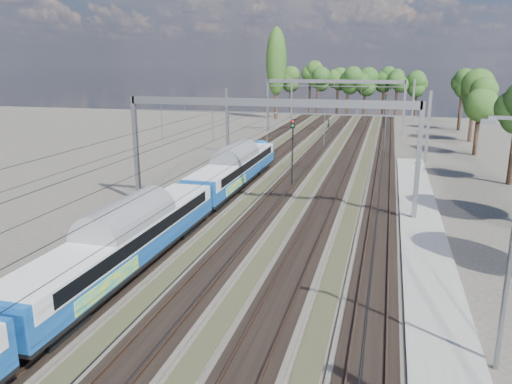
% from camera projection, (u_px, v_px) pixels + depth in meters
% --- Properties ---
extents(track_bed, '(21.00, 130.00, 0.34)m').
position_uv_depth(track_bed, '(299.00, 172.00, 54.80)').
color(track_bed, '#47423A').
rests_on(track_bed, ground).
extents(platform, '(3.00, 70.00, 0.30)m').
position_uv_depth(platform, '(429.00, 271.00, 28.41)').
color(platform, gray).
rests_on(platform, ground).
extents(catenary, '(25.65, 130.00, 9.00)m').
position_uv_depth(catenary, '(314.00, 108.00, 60.33)').
color(catenary, slate).
rests_on(catenary, ground).
extents(tree_belt, '(40.43, 102.38, 12.26)m').
position_uv_depth(tree_belt, '(377.00, 81.00, 94.03)').
color(tree_belt, black).
rests_on(tree_belt, ground).
extents(poplar, '(4.40, 4.40, 19.04)m').
position_uv_depth(poplar, '(276.00, 62.00, 105.05)').
color(poplar, black).
rests_on(poplar, ground).
extents(emu_train, '(2.90, 61.36, 4.24)m').
position_uv_depth(emu_train, '(123.00, 235.00, 27.38)').
color(emu_train, black).
rests_on(emu_train, ground).
extents(worker, '(0.61, 0.75, 1.79)m').
position_uv_depth(worker, '(329.00, 124.00, 90.72)').
color(worker, black).
rests_on(worker, ground).
extents(signal_near, '(0.43, 0.39, 6.54)m').
position_uv_depth(signal_near, '(293.00, 145.00, 47.31)').
color(signal_near, black).
rests_on(signal_near, ground).
extents(signal_far, '(0.42, 0.38, 6.50)m').
position_uv_depth(signal_far, '(385.00, 106.00, 89.57)').
color(signal_far, black).
rests_on(signal_far, ground).
extents(lamp_post, '(1.66, 0.28, 10.00)m').
position_uv_depth(lamp_post, '(510.00, 237.00, 18.24)').
color(lamp_post, slate).
rests_on(lamp_post, ground).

